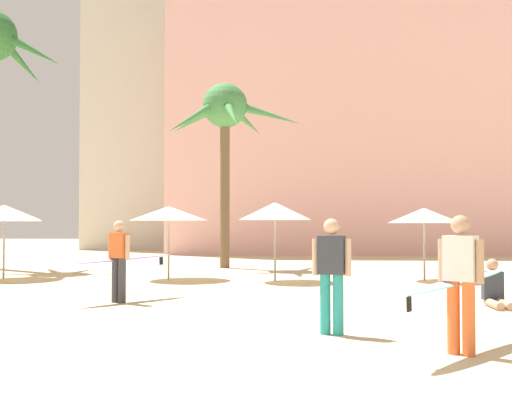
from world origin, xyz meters
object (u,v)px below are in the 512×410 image
at_px(cafe_umbrella_3, 169,213).
at_px(person_mid_center, 458,280).
at_px(person_near_left, 120,258).
at_px(cafe_umbrella_2, 4,213).
at_px(person_mid_right, 495,290).
at_px(person_far_left, 332,271).
at_px(cafe_umbrella_4, 275,211).
at_px(palm_tree_far_left, 225,117).
at_px(cafe_umbrella_5, 424,215).

relative_size(cafe_umbrella_3, person_mid_center, 0.90).
bearing_deg(person_near_left, cafe_umbrella_2, -105.79).
height_order(person_mid_center, person_mid_right, person_mid_center).
relative_size(cafe_umbrella_2, person_mid_right, 2.42).
distance_m(person_mid_center, person_far_left, 2.01).
bearing_deg(cafe_umbrella_3, person_far_left, -64.91).
relative_size(cafe_umbrella_4, person_mid_center, 0.88).
bearing_deg(cafe_umbrella_4, person_mid_center, -75.12).
height_order(cafe_umbrella_3, person_mid_right, cafe_umbrella_3).
xyz_separation_m(palm_tree_far_left, cafe_umbrella_4, (2.02, -5.30, -3.65)).
distance_m(cafe_umbrella_2, person_mid_center, 14.97).
bearing_deg(person_near_left, cafe_umbrella_3, -148.84).
height_order(cafe_umbrella_3, cafe_umbrella_5, cafe_umbrella_3).
xyz_separation_m(cafe_umbrella_3, person_far_left, (4.30, -9.19, -1.01)).
bearing_deg(person_mid_right, person_mid_center, -21.74).
relative_size(cafe_umbrella_4, person_near_left, 1.01).
bearing_deg(cafe_umbrella_4, cafe_umbrella_3, 171.97).
distance_m(cafe_umbrella_2, person_far_left, 12.97).
bearing_deg(person_far_left, cafe_umbrella_5, -2.89).
relative_size(cafe_umbrella_2, cafe_umbrella_5, 1.09).
bearing_deg(cafe_umbrella_2, cafe_umbrella_5, 0.98).
distance_m(palm_tree_far_left, person_mid_right, 13.60).
xyz_separation_m(cafe_umbrella_2, cafe_umbrella_3, (4.98, 0.18, -0.01)).
bearing_deg(cafe_umbrella_5, cafe_umbrella_2, -179.02).
distance_m(cafe_umbrella_4, person_near_left, 6.03).
xyz_separation_m(person_mid_center, person_mid_right, (1.92, 4.68, -0.62)).
bearing_deg(person_near_left, cafe_umbrella_4, 178.56).
bearing_deg(person_mid_right, person_far_left, -44.99).
bearing_deg(cafe_umbrella_4, cafe_umbrella_2, 178.12).
bearing_deg(cafe_umbrella_5, cafe_umbrella_3, -179.76).
bearing_deg(cafe_umbrella_3, cafe_umbrella_5, 0.24).
bearing_deg(person_mid_center, cafe_umbrella_4, 51.24).
bearing_deg(cafe_umbrella_2, person_mid_center, -43.48).
bearing_deg(person_mid_right, person_near_left, -91.66).
bearing_deg(cafe_umbrella_5, cafe_umbrella_4, -173.68).
bearing_deg(cafe_umbrella_3, person_mid_center, -60.74).
distance_m(person_mid_right, person_far_left, 4.91).
height_order(cafe_umbrella_2, cafe_umbrella_5, cafe_umbrella_2).
distance_m(cafe_umbrella_3, person_mid_right, 9.83).
height_order(cafe_umbrella_2, cafe_umbrella_3, cafe_umbrella_2).
xyz_separation_m(cafe_umbrella_2, cafe_umbrella_4, (8.18, -0.27, 0.04)).
bearing_deg(cafe_umbrella_3, person_mid_right, -36.58).
bearing_deg(person_far_left, cafe_umbrella_4, 23.77).
bearing_deg(cafe_umbrella_5, person_mid_right, -87.82).
xyz_separation_m(palm_tree_far_left, cafe_umbrella_5, (6.38, -4.82, -3.77)).
distance_m(palm_tree_far_left, cafe_umbrella_3, 6.22).
bearing_deg(person_mid_center, palm_tree_far_left, 53.34).
bearing_deg(cafe_umbrella_2, cafe_umbrella_3, 2.10).
bearing_deg(person_mid_center, cafe_umbrella_2, 82.88).
relative_size(cafe_umbrella_3, person_near_left, 1.04).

